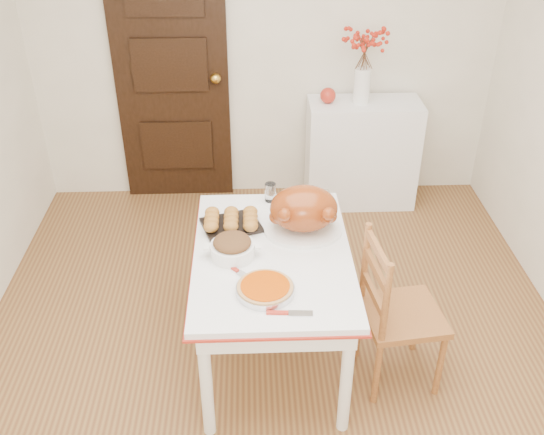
{
  "coord_description": "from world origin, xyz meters",
  "views": [
    {
      "loc": [
        -0.11,
        -2.52,
        2.57
      ],
      "look_at": [
        -0.02,
        0.11,
        0.9
      ],
      "focal_mm": 40.65,
      "sensor_mm": 36.0,
      "label": 1
    }
  ],
  "objects_px": {
    "chair_oak": "(403,311)",
    "turkey_platter": "(304,211)",
    "sideboard": "(361,154)",
    "pumpkin_pie": "(265,288)",
    "kitchen_table": "(272,306)"
  },
  "relations": [
    {
      "from": "chair_oak",
      "to": "pumpkin_pie",
      "type": "height_order",
      "value": "chair_oak"
    },
    {
      "from": "turkey_platter",
      "to": "sideboard",
      "type": "bearing_deg",
      "value": 60.06
    },
    {
      "from": "turkey_platter",
      "to": "chair_oak",
      "type": "bearing_deg",
      "value": -44.25
    },
    {
      "from": "turkey_platter",
      "to": "pumpkin_pie",
      "type": "relative_size",
      "value": 1.53
    },
    {
      "from": "kitchen_table",
      "to": "pumpkin_pie",
      "type": "distance_m",
      "value": 0.51
    },
    {
      "from": "sideboard",
      "to": "chair_oak",
      "type": "relative_size",
      "value": 0.94
    },
    {
      "from": "pumpkin_pie",
      "to": "kitchen_table",
      "type": "bearing_deg",
      "value": 81.92
    },
    {
      "from": "kitchen_table",
      "to": "chair_oak",
      "type": "relative_size",
      "value": 1.34
    },
    {
      "from": "sideboard",
      "to": "chair_oak",
      "type": "bearing_deg",
      "value": -92.71
    },
    {
      "from": "sideboard",
      "to": "pumpkin_pie",
      "type": "xyz_separation_m",
      "value": [
        -0.81,
        -2.04,
        0.33
      ]
    },
    {
      "from": "kitchen_table",
      "to": "pumpkin_pie",
      "type": "xyz_separation_m",
      "value": [
        -0.05,
        -0.33,
        0.39
      ]
    },
    {
      "from": "sideboard",
      "to": "pumpkin_pie",
      "type": "relative_size",
      "value": 3.07
    },
    {
      "from": "kitchen_table",
      "to": "turkey_platter",
      "type": "distance_m",
      "value": 0.56
    },
    {
      "from": "chair_oak",
      "to": "turkey_platter",
      "type": "relative_size",
      "value": 2.14
    },
    {
      "from": "sideboard",
      "to": "turkey_platter",
      "type": "xyz_separation_m",
      "value": [
        -0.59,
        -1.53,
        0.43
      ]
    }
  ]
}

